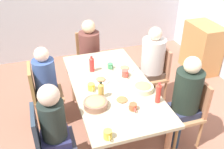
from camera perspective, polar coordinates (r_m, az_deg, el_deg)
ground_plane at (r=3.62m, az=0.00°, el=-12.12°), size 5.78×5.78×0.00m
dining_table at (r=3.19m, az=0.00°, el=-3.53°), size 1.83×0.95×0.74m
chair_0 at (r=3.28m, az=16.99°, el=-7.33°), size 0.40×0.40×0.90m
person_0 at (r=3.10m, az=16.26°, el=-4.38°), size 0.32×0.32×1.24m
chair_1 at (r=3.56m, az=-15.55°, el=-3.71°), size 0.40×0.40×0.90m
person_1 at (r=3.46m, az=-14.46°, el=-1.08°), size 0.30×0.30×1.15m
chair_2 at (r=2.84m, az=-14.15°, el=-14.04°), size 0.40×0.40×0.90m
person_2 at (r=2.71m, az=-12.73°, el=-10.80°), size 0.30×0.30×1.19m
chair_3 at (r=3.92m, az=9.92°, el=0.60°), size 0.40×0.40×0.90m
person_3 at (r=3.77m, az=9.03°, el=3.44°), size 0.34×0.34×1.23m
chair_4 at (r=4.35m, az=-5.19°, el=4.30°), size 0.40×0.40×0.90m
person_4 at (r=4.18m, az=-5.03°, el=6.16°), size 0.33×0.33×1.16m
plate_0 at (r=3.22m, az=-2.52°, el=-1.22°), size 0.22×0.22×0.04m
plate_1 at (r=2.87m, az=2.25°, el=-5.84°), size 0.24×0.24×0.04m
plate_2 at (r=3.46m, az=2.86°, el=1.38°), size 0.24×0.24×0.04m
bowl_0 at (r=3.05m, az=6.95°, el=-2.92°), size 0.25×0.25×0.09m
bowl_1 at (r=2.78m, az=-3.71°, el=-6.49°), size 0.26×0.26×0.09m
cup_0 at (r=3.47m, az=-0.39°, el=1.91°), size 0.11×0.07×0.08m
cup_1 at (r=3.05m, az=-4.65°, el=-2.76°), size 0.12×0.09×0.08m
cup_2 at (r=2.43m, az=-0.94°, el=-13.29°), size 0.12×0.08×0.09m
cup_3 at (r=3.29m, az=2.98°, el=0.24°), size 0.12×0.09×0.09m
cup_4 at (r=2.75m, az=4.74°, el=-7.23°), size 0.12×0.08×0.07m
bottle_0 at (r=2.85m, az=10.34°, el=-4.12°), size 0.06×0.06×0.25m
bottle_1 at (r=3.39m, az=-4.56°, el=2.31°), size 0.07×0.07×0.22m
bottle_2 at (r=2.88m, az=-2.47°, el=-3.56°), size 0.07×0.07×0.21m
side_cabinet at (r=5.01m, az=19.44°, el=5.61°), size 0.70×0.44×0.90m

